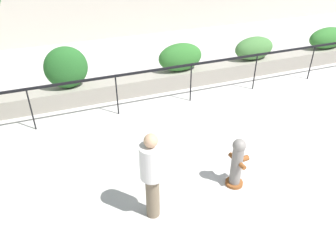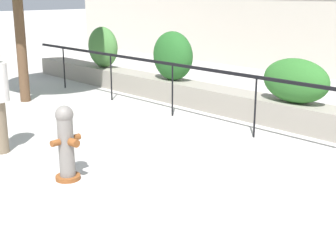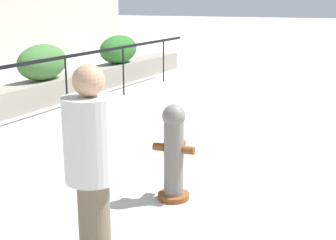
% 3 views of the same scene
% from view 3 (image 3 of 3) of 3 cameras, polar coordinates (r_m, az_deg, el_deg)
% --- Properties ---
extents(ground_plane, '(120.00, 120.00, 0.00)m').
position_cam_3_polar(ground_plane, '(5.54, 16.45, -9.14)').
color(ground_plane, '#BCB7B2').
extents(hedge_bush_3, '(1.40, 0.67, 0.77)m').
position_cam_3_polar(hedge_bush_3, '(10.39, -15.04, 6.81)').
color(hedge_bush_3, '#427538').
rests_on(hedge_bush_3, planter_wall_low).
extents(hedge_bush_4, '(1.55, 0.70, 0.76)m').
position_cam_3_polar(hedge_bush_4, '(12.91, -6.02, 8.56)').
color(hedge_bush_4, '#2D6B28').
rests_on(hedge_bush_4, planter_wall_low).
extents(fire_hydrant, '(0.44, 0.48, 1.08)m').
position_cam_3_polar(fire_hydrant, '(5.12, 0.72, -3.86)').
color(fire_hydrant, brown).
rests_on(fire_hydrant, ground).
extents(pedestrian, '(0.40, 0.40, 1.73)m').
position_cam_3_polar(pedestrian, '(3.45, -9.23, -5.57)').
color(pedestrian, brown).
rests_on(pedestrian, ground).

